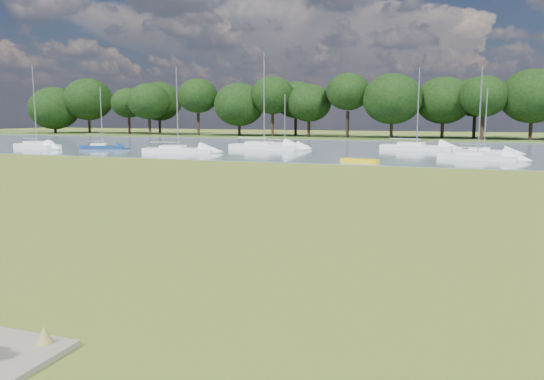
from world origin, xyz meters
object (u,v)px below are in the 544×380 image
(sailboat_6, at_px, (177,148))
(sailboat_7, at_px, (37,144))
(sailboat_0, at_px, (284,145))
(sailboat_3, at_px, (477,155))
(sailboat_5, at_px, (102,146))
(sailboat_8, at_px, (263,145))
(sailboat_9, at_px, (483,150))
(sailboat_1, at_px, (416,146))
(kayak, at_px, (360,161))

(sailboat_6, relative_size, sailboat_7, 0.92)
(sailboat_6, bearing_deg, sailboat_7, 165.21)
(sailboat_0, distance_m, sailboat_3, 22.40)
(sailboat_5, height_order, sailboat_8, sailboat_8)
(sailboat_6, xyz_separation_m, sailboat_9, (29.64, 8.23, -0.05))
(sailboat_5, distance_m, sailboat_7, 7.91)
(sailboat_8, bearing_deg, sailboat_7, -160.01)
(sailboat_0, xyz_separation_m, sailboat_1, (14.60, 2.44, 0.10))
(sailboat_0, xyz_separation_m, sailboat_6, (-8.20, -10.31, 0.05))
(sailboat_8, height_order, sailboat_9, sailboat_8)
(sailboat_3, xyz_separation_m, sailboat_6, (-28.88, -1.71, 0.03))
(sailboat_5, xyz_separation_m, sailboat_9, (40.73, 5.88, 0.00))
(kayak, bearing_deg, sailboat_0, 138.08)
(sailboat_6, bearing_deg, kayak, -26.34)
(sailboat_5, xyz_separation_m, sailboat_7, (-7.70, -1.83, 0.10))
(sailboat_0, distance_m, sailboat_5, 20.87)
(sailboat_1, xyz_separation_m, sailboat_7, (-41.59, -12.22, 0.00))
(kayak, bearing_deg, sailboat_7, -177.18)
(kayak, relative_size, sailboat_3, 0.40)
(sailboat_0, bearing_deg, sailboat_8, -119.35)
(sailboat_6, xyz_separation_m, sailboat_7, (-18.79, 0.52, 0.05))
(sailboat_1, xyz_separation_m, sailboat_8, (-16.44, -4.45, 0.03))
(sailboat_7, bearing_deg, sailboat_9, 22.29)
(sailboat_6, xyz_separation_m, sailboat_8, (6.36, 8.30, 0.07))
(kayak, bearing_deg, sailboat_8, 146.38)
(sailboat_1, relative_size, sailboat_3, 1.12)
(sailboat_7, bearing_deg, sailboat_5, 26.61)
(kayak, height_order, sailboat_1, sailboat_1)
(sailboat_3, height_order, sailboat_9, sailboat_3)
(sailboat_1, distance_m, sailboat_3, 12.60)
(kayak, height_order, sailboat_6, sailboat_6)
(sailboat_1, bearing_deg, sailboat_6, -139.65)
(sailboat_7, xyz_separation_m, sailboat_8, (25.15, 7.78, 0.02))
(sailboat_8, bearing_deg, sailboat_1, 17.96)
(sailboat_1, distance_m, sailboat_5, 35.45)
(sailboat_1, bearing_deg, sailboat_7, -152.48)
(sailboat_5, bearing_deg, sailboat_9, -12.23)
(sailboat_1, relative_size, sailboat_5, 1.30)
(sailboat_5, distance_m, sailboat_6, 11.34)
(sailboat_1, distance_m, sailboat_7, 43.35)
(sailboat_0, height_order, sailboat_7, sailboat_7)
(sailboat_3, distance_m, sailboat_6, 28.93)
(sailboat_3, distance_m, sailboat_9, 6.57)
(sailboat_6, height_order, sailboat_8, sailboat_8)
(kayak, relative_size, sailboat_7, 0.34)
(kayak, height_order, sailboat_0, sailboat_0)
(sailboat_0, relative_size, sailboat_1, 0.69)
(sailboat_6, relative_size, sailboat_9, 1.35)
(kayak, relative_size, sailboat_1, 0.35)
(sailboat_0, xyz_separation_m, sailboat_8, (-1.84, -2.01, 0.12))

